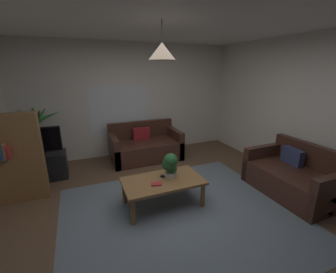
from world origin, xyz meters
TOP-DOWN VIEW (x-y plane):
  - floor at (0.00, 0.00)m, footprint 5.02×5.13m
  - rug at (0.00, -0.20)m, footprint 3.26×2.82m
  - wall_back at (0.00, 2.59)m, footprint 5.14×0.06m
  - wall_right at (2.54, 0.00)m, footprint 0.06×5.13m
  - ceiling at (0.00, 0.00)m, footprint 5.02×5.13m
  - window_pane at (-0.30, 2.56)m, footprint 1.36×0.01m
  - couch_under_window at (0.16, 2.06)m, footprint 1.56×0.88m
  - couch_right_side at (2.01, -0.35)m, footprint 0.88×1.41m
  - coffee_table at (-0.14, 0.16)m, footprint 1.20×0.67m
  - book_on_table_0 at (-0.28, 0.07)m, footprint 0.17×0.14m
  - remote_on_table_0 at (-0.07, 0.23)m, footprint 0.16×0.13m
  - potted_plant_on_table at (-0.01, 0.20)m, footprint 0.23×0.23m
  - tv_stand at (-1.96, 1.81)m, footprint 0.90×0.44m
  - tv at (-1.96, 1.79)m, footprint 0.83×0.16m
  - potted_palm_corner at (-1.98, 2.25)m, footprint 0.83×0.84m
  - bookshelf_corner at (-2.15, 1.16)m, footprint 0.70×0.31m
  - pendant_lamp at (-0.14, 0.16)m, footprint 0.35×0.35m

SIDE VIEW (x-z plane):
  - floor at x=0.00m, z-range -0.02..0.00m
  - rug at x=0.00m, z-range 0.00..0.01m
  - tv_stand at x=-1.96m, z-range 0.00..0.50m
  - couch_under_window at x=0.16m, z-range -0.14..0.68m
  - couch_right_side at x=2.01m, z-range -0.14..0.68m
  - coffee_table at x=-0.14m, z-range 0.15..0.57m
  - book_on_table_0 at x=-0.28m, z-range 0.42..0.44m
  - remote_on_table_0 at x=-0.07m, z-range 0.42..0.44m
  - potted_plant_on_table at x=-0.01m, z-range 0.44..0.83m
  - potted_palm_corner at x=-1.98m, z-range -0.02..1.35m
  - bookshelf_corner at x=-2.15m, z-range 0.01..1.41m
  - tv at x=-1.96m, z-range 0.51..1.02m
  - window_pane at x=-0.30m, z-range 0.56..1.64m
  - wall_back at x=0.00m, z-range 0.00..2.60m
  - wall_right at x=2.54m, z-range 0.00..2.60m
  - pendant_lamp at x=-0.14m, z-range 2.00..2.47m
  - ceiling at x=0.00m, z-range 2.60..2.62m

